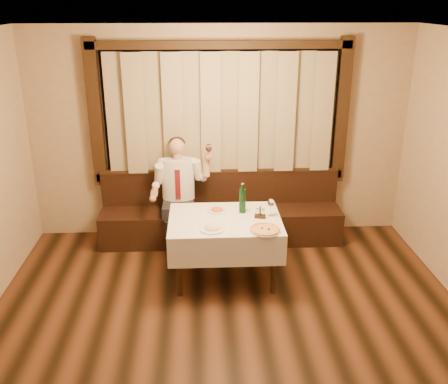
{
  "coord_description": "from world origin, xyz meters",
  "views": [
    {
      "loc": [
        -0.27,
        -3.45,
        3.08
      ],
      "look_at": [
        0.0,
        1.9,
        1.0
      ],
      "focal_mm": 40.0,
      "sensor_mm": 36.0,
      "label": 1
    }
  ],
  "objects_px": {
    "pizza": "(265,230)",
    "pasta_cream": "(212,226)",
    "dining_table": "(225,227)",
    "banquette": "(221,217)",
    "cruet_caddy": "(260,214)",
    "pasta_red": "(217,209)",
    "seated_man": "(179,184)",
    "green_bottle": "(242,200)"
  },
  "relations": [
    {
      "from": "seated_man",
      "to": "green_bottle",
      "type": "bearing_deg",
      "value": -45.11
    },
    {
      "from": "green_bottle",
      "to": "cruet_caddy",
      "type": "bearing_deg",
      "value": -42.03
    },
    {
      "from": "banquette",
      "to": "pasta_red",
      "type": "bearing_deg",
      "value": -95.78
    },
    {
      "from": "banquette",
      "to": "cruet_caddy",
      "type": "relative_size",
      "value": 24.15
    },
    {
      "from": "dining_table",
      "to": "pizza",
      "type": "relative_size",
      "value": 3.74
    },
    {
      "from": "pasta_red",
      "to": "pasta_cream",
      "type": "distance_m",
      "value": 0.5
    },
    {
      "from": "pizza",
      "to": "seated_man",
      "type": "bearing_deg",
      "value": 127.0
    },
    {
      "from": "pasta_red",
      "to": "green_bottle",
      "type": "relative_size",
      "value": 0.65
    },
    {
      "from": "dining_table",
      "to": "pasta_red",
      "type": "relative_size",
      "value": 5.48
    },
    {
      "from": "banquette",
      "to": "seated_man",
      "type": "xyz_separation_m",
      "value": [
        -0.55,
        -0.09,
        0.52
      ]
    },
    {
      "from": "pasta_cream",
      "to": "green_bottle",
      "type": "distance_m",
      "value": 0.59
    },
    {
      "from": "pasta_red",
      "to": "seated_man",
      "type": "relative_size",
      "value": 0.16
    },
    {
      "from": "dining_table",
      "to": "seated_man",
      "type": "relative_size",
      "value": 0.88
    },
    {
      "from": "green_bottle",
      "to": "pasta_red",
      "type": "bearing_deg",
      "value": 170.65
    },
    {
      "from": "dining_table",
      "to": "seated_man",
      "type": "height_order",
      "value": "seated_man"
    },
    {
      "from": "banquette",
      "to": "pasta_red",
      "type": "height_order",
      "value": "banquette"
    },
    {
      "from": "banquette",
      "to": "green_bottle",
      "type": "relative_size",
      "value": 8.96
    },
    {
      "from": "dining_table",
      "to": "pasta_cream",
      "type": "height_order",
      "value": "pasta_cream"
    },
    {
      "from": "banquette",
      "to": "cruet_caddy",
      "type": "xyz_separation_m",
      "value": [
        0.4,
        -1.03,
        0.49
      ]
    },
    {
      "from": "green_bottle",
      "to": "seated_man",
      "type": "xyz_separation_m",
      "value": [
        -0.77,
        0.77,
        -0.08
      ]
    },
    {
      "from": "banquette",
      "to": "dining_table",
      "type": "bearing_deg",
      "value": -90.0
    },
    {
      "from": "banquette",
      "to": "green_bottle",
      "type": "height_order",
      "value": "green_bottle"
    },
    {
      "from": "green_bottle",
      "to": "dining_table",
      "type": "bearing_deg",
      "value": -142.06
    },
    {
      "from": "banquette",
      "to": "pasta_cream",
      "type": "distance_m",
      "value": 1.4
    },
    {
      "from": "green_bottle",
      "to": "seated_man",
      "type": "relative_size",
      "value": 0.25
    },
    {
      "from": "dining_table",
      "to": "cruet_caddy",
      "type": "bearing_deg",
      "value": -0.52
    },
    {
      "from": "pasta_red",
      "to": "green_bottle",
      "type": "distance_m",
      "value": 0.32
    },
    {
      "from": "pasta_red",
      "to": "pizza",
      "type": "bearing_deg",
      "value": -48.65
    },
    {
      "from": "banquette",
      "to": "pasta_red",
      "type": "xyz_separation_m",
      "value": [
        -0.08,
        -0.81,
        0.48
      ]
    },
    {
      "from": "pizza",
      "to": "pasta_cream",
      "type": "xyz_separation_m",
      "value": [
        -0.56,
        0.06,
        0.02
      ]
    },
    {
      "from": "pizza",
      "to": "seated_man",
      "type": "relative_size",
      "value": 0.24
    },
    {
      "from": "pasta_red",
      "to": "banquette",
      "type": "bearing_deg",
      "value": 84.22
    },
    {
      "from": "green_bottle",
      "to": "seated_man",
      "type": "distance_m",
      "value": 1.09
    },
    {
      "from": "banquette",
      "to": "pasta_cream",
      "type": "xyz_separation_m",
      "value": [
        -0.15,
        -1.31,
        0.48
      ]
    },
    {
      "from": "green_bottle",
      "to": "pasta_cream",
      "type": "bearing_deg",
      "value": -129.02
    },
    {
      "from": "pasta_red",
      "to": "seated_man",
      "type": "height_order",
      "value": "seated_man"
    },
    {
      "from": "dining_table",
      "to": "green_bottle",
      "type": "distance_m",
      "value": 0.37
    },
    {
      "from": "pizza",
      "to": "cruet_caddy",
      "type": "distance_m",
      "value": 0.35
    },
    {
      "from": "pizza",
      "to": "pasta_red",
      "type": "bearing_deg",
      "value": 131.35
    },
    {
      "from": "pasta_cream",
      "to": "cruet_caddy",
      "type": "relative_size",
      "value": 2.12
    },
    {
      "from": "pasta_red",
      "to": "dining_table",
      "type": "bearing_deg",
      "value": -68.99
    },
    {
      "from": "dining_table",
      "to": "seated_man",
      "type": "xyz_separation_m",
      "value": [
        -0.55,
        0.93,
        0.18
      ]
    }
  ]
}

